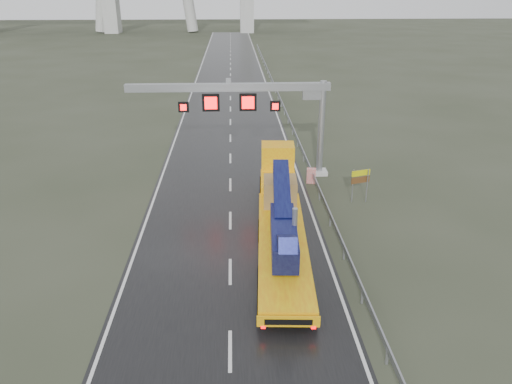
{
  "coord_description": "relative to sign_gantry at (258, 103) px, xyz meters",
  "views": [
    {
      "loc": [
        0.29,
        -18.1,
        13.71
      ],
      "look_at": [
        1.47,
        6.95,
        3.2
      ],
      "focal_mm": 35.0,
      "sensor_mm": 36.0,
      "label": 1
    }
  ],
  "objects": [
    {
      "name": "striped_barrier",
      "position": [
        3.9,
        -1.86,
        -5.04
      ],
      "size": [
        0.73,
        0.47,
        1.15
      ],
      "primitive_type": "cube",
      "rotation": [
        0.0,
        0.0,
        -0.16
      ],
      "color": "red",
      "rests_on": "ground"
    },
    {
      "name": "ground",
      "position": [
        -2.1,
        -17.99,
        -5.61
      ],
      "size": [
        400.0,
        400.0,
        0.0
      ],
      "primitive_type": "plane",
      "color": "#313626",
      "rests_on": "ground"
    },
    {
      "name": "road",
      "position": [
        -2.1,
        22.01,
        -5.6
      ],
      "size": [
        11.0,
        200.0,
        0.02
      ],
      "primitive_type": "cube",
      "color": "black",
      "rests_on": "ground"
    },
    {
      "name": "exit_sign_pair",
      "position": [
        6.61,
        -5.48,
        -3.98
      ],
      "size": [
        1.31,
        0.47,
        2.33
      ],
      "rotation": [
        0.0,
        0.0,
        0.31
      ],
      "color": "#9C9DA4",
      "rests_on": "ground"
    },
    {
      "name": "heavy_haul_truck",
      "position": [
        0.92,
        -9.09,
        -4.04
      ],
      "size": [
        3.51,
        17.45,
        4.07
      ],
      "rotation": [
        0.0,
        0.0,
        -0.06
      ],
      "color": "yellow",
      "rests_on": "ground"
    },
    {
      "name": "guardrail",
      "position": [
        4.0,
        12.01,
        -4.91
      ],
      "size": [
        0.2,
        140.0,
        1.4
      ],
      "primitive_type": null,
      "color": "gray",
      "rests_on": "ground"
    },
    {
      "name": "sign_gantry",
      "position": [
        0.0,
        0.0,
        0.0
      ],
      "size": [
        14.9,
        1.2,
        7.42
      ],
      "color": "silver",
      "rests_on": "ground"
    }
  ]
}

